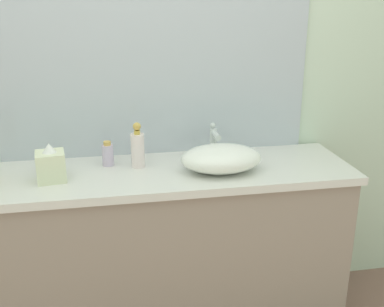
{
  "coord_description": "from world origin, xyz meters",
  "views": [
    {
      "loc": [
        -0.14,
        -1.57,
        1.64
      ],
      "look_at": [
        0.23,
        0.41,
        0.94
      ],
      "focal_mm": 43.27,
      "sensor_mm": 36.0,
      "label": 1
    }
  ],
  "objects_px": {
    "perfume_bottle": "(138,148)",
    "sink_basin": "(221,158)",
    "tissue_box": "(51,165)",
    "lotion_bottle": "(108,154)"
  },
  "relations": [
    {
      "from": "tissue_box",
      "to": "lotion_bottle",
      "type": "bearing_deg",
      "value": 30.7
    },
    {
      "from": "perfume_bottle",
      "to": "tissue_box",
      "type": "bearing_deg",
      "value": -165.71
    },
    {
      "from": "lotion_bottle",
      "to": "tissue_box",
      "type": "distance_m",
      "value": 0.29
    },
    {
      "from": "lotion_bottle",
      "to": "perfume_bottle",
      "type": "xyz_separation_m",
      "value": [
        0.14,
        -0.05,
        0.04
      ]
    },
    {
      "from": "sink_basin",
      "to": "tissue_box",
      "type": "bearing_deg",
      "value": 178.18
    },
    {
      "from": "sink_basin",
      "to": "tissue_box",
      "type": "xyz_separation_m",
      "value": [
        -0.76,
        0.02,
        0.01
      ]
    },
    {
      "from": "perfume_bottle",
      "to": "sink_basin",
      "type": "bearing_deg",
      "value": -18.16
    },
    {
      "from": "lotion_bottle",
      "to": "tissue_box",
      "type": "bearing_deg",
      "value": -149.3
    },
    {
      "from": "perfume_bottle",
      "to": "lotion_bottle",
      "type": "bearing_deg",
      "value": 161.14
    },
    {
      "from": "lotion_bottle",
      "to": "tissue_box",
      "type": "height_order",
      "value": "tissue_box"
    }
  ]
}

